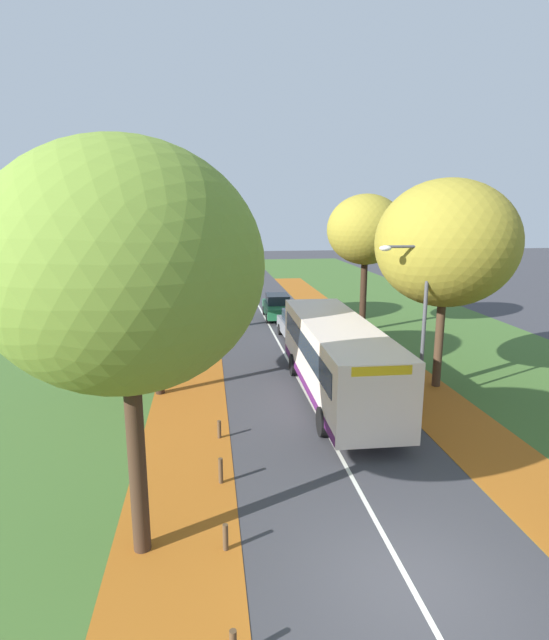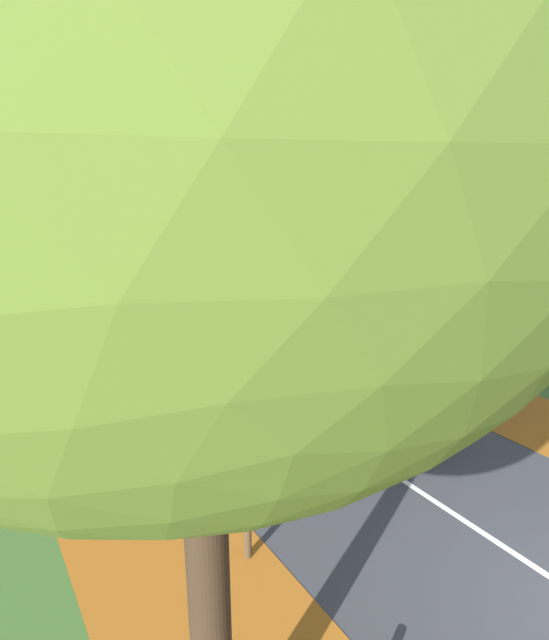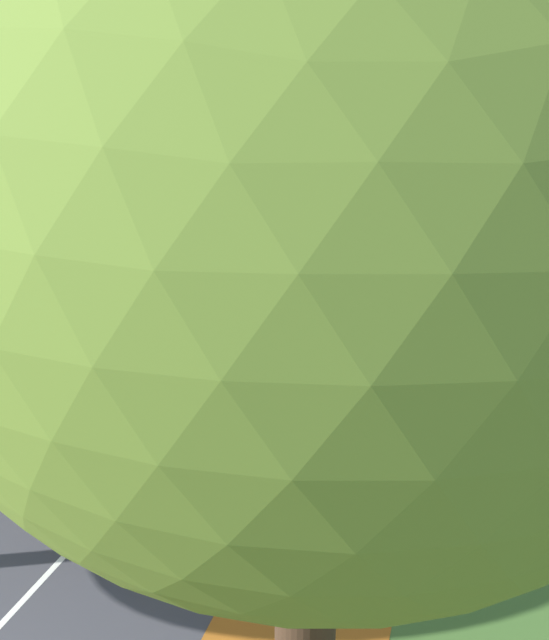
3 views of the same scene
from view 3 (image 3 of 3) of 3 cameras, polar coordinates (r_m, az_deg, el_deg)
grass_verge_left at (r=29.38m, az=-15.42°, el=3.12°), size 12.00×90.00×0.01m
leaf_litter_left at (r=22.22m, az=-13.74°, el=-2.03°), size 2.80×60.00×0.00m
grass_verge_right at (r=24.91m, az=22.93°, el=-0.70°), size 12.00×90.00×0.01m
leaf_litter_right at (r=19.29m, az=10.42°, el=-5.17°), size 2.80×60.00×0.00m
road_centre_line at (r=25.64m, az=2.13°, el=1.44°), size 0.12×80.00×0.01m
tree_left_near at (r=19.27m, az=-22.69°, el=12.82°), size 6.01×6.01×8.92m
tree_left_mid at (r=27.15m, az=-9.24°, el=16.42°), size 5.62×5.62×9.14m
tree_right_nearest at (r=3.96m, az=3.61°, el=8.56°), size 4.86×4.86×9.48m
tree_right_near at (r=14.24m, az=13.60°, el=10.48°), size 5.53×5.53×8.36m
tree_right_mid at (r=24.01m, az=15.57°, el=14.17°), size 4.52×4.52×8.06m
bollard_fourth at (r=16.41m, az=-23.55°, el=-10.16°), size 0.12×0.12×0.60m
streetlamp_right at (r=13.30m, az=4.26°, el=0.89°), size 1.89×0.28×6.00m
bus at (r=15.72m, az=-4.38°, el=-4.04°), size 2.79×10.44×2.98m
car_grey_lead at (r=24.00m, az=4.00°, el=2.15°), size 1.85×4.23×1.62m
car_green_following at (r=29.36m, az=6.05°, el=5.35°), size 1.88×4.25×1.62m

